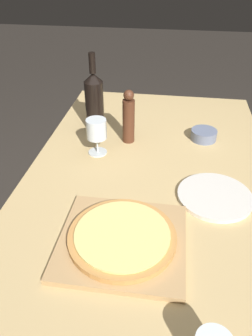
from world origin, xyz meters
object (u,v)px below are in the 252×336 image
at_px(pizza, 122,236).
at_px(small_bowl, 204,135).
at_px(pepper_mill, 129,118).
at_px(wine_bottle, 94,101).
at_px(wine_glass, 96,130).

bearing_deg(pizza, small_bowl, 68.34).
bearing_deg(pepper_mill, small_bowl, 10.97).
xyz_separation_m(pizza, small_bowl, (0.26, 0.65, -0.01)).
bearing_deg(wine_bottle, pizza, -71.12).
xyz_separation_m(wine_glass, small_bowl, (0.43, 0.18, -0.08)).
distance_m(pizza, wine_glass, 0.51).
relative_size(wine_glass, small_bowl, 1.34).
distance_m(pepper_mill, small_bowl, 0.34).
height_order(wine_bottle, small_bowl, wine_bottle).
bearing_deg(small_bowl, pizza, -111.66).
distance_m(wine_glass, small_bowl, 0.48).
height_order(pizza, pepper_mill, pepper_mill).
xyz_separation_m(wine_bottle, pepper_mill, (0.17, -0.09, -0.03)).
height_order(pepper_mill, wine_glass, pepper_mill).
bearing_deg(wine_bottle, pepper_mill, -29.30).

